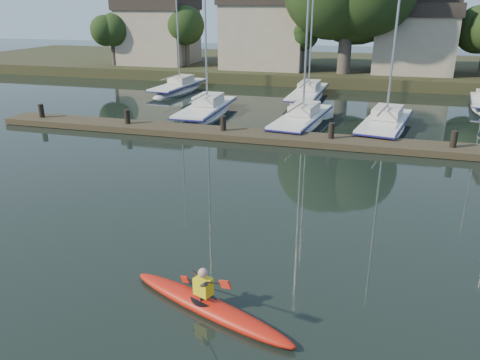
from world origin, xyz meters
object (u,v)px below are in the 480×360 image
(sailboat_1, at_px, (206,118))
(sailboat_2, at_px, (301,128))
(dock, at_px, (275,137))
(sailboat_6, at_px, (307,101))
(sailboat_5, at_px, (179,93))
(kayak, at_px, (208,304))
(sailboat_3, at_px, (384,134))

(sailboat_1, distance_m, sailboat_2, 6.70)
(dock, height_order, sailboat_6, sailboat_6)
(sailboat_1, height_order, sailboat_5, sailboat_5)
(dock, distance_m, sailboat_6, 12.97)
(sailboat_1, bearing_deg, sailboat_2, -9.35)
(sailboat_1, bearing_deg, sailboat_5, 122.34)
(kayak, xyz_separation_m, sailboat_2, (-0.78, 19.45, -0.38))
(sailboat_1, height_order, sailboat_6, sailboat_6)
(dock, bearing_deg, kayak, -84.13)
(sailboat_5, xyz_separation_m, sailboat_6, (11.30, -0.46, -0.00))
(sailboat_1, bearing_deg, kayak, -71.19)
(dock, bearing_deg, sailboat_3, 35.13)
(kayak, height_order, sailboat_3, sailboat_3)
(sailboat_2, relative_size, sailboat_6, 0.93)
(sailboat_5, bearing_deg, kayak, -61.55)
(sailboat_2, height_order, sailboat_3, sailboat_2)
(dock, distance_m, sailboat_5, 17.62)
(dock, relative_size, sailboat_3, 2.43)
(sailboat_2, bearing_deg, sailboat_6, 103.18)
(kayak, xyz_separation_m, sailboat_3, (4.19, 19.49, -0.40))
(dock, distance_m, sailboat_2, 4.12)
(kayak, distance_m, sailboat_6, 28.44)
(dock, distance_m, sailboat_3, 7.08)
(kayak, bearing_deg, sailboat_2, 113.19)
(sailboat_3, bearing_deg, sailboat_6, 133.39)
(sailboat_2, bearing_deg, sailboat_3, 7.78)
(sailboat_5, bearing_deg, sailboat_2, -33.38)
(sailboat_1, height_order, sailboat_2, sailboat_2)
(sailboat_3, bearing_deg, kayak, -92.23)
(sailboat_2, xyz_separation_m, sailboat_6, (-0.92, 8.95, -0.00))
(kayak, bearing_deg, dock, 116.77)
(kayak, distance_m, sailboat_3, 19.94)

